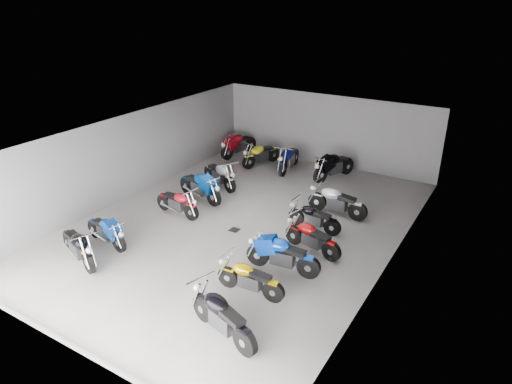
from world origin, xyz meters
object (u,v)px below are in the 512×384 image
(motorcycle_left_d, at_px, (178,203))
(motorcycle_back_d, at_px, (334,166))
(motorcycle_right_a, at_px, (222,317))
(motorcycle_left_e, at_px, (200,186))
(drain_grate, at_px, (234,230))
(motorcycle_left_b, at_px, (106,231))
(motorcycle_right_e, at_px, (313,218))
(motorcycle_back_b, at_px, (261,154))
(motorcycle_right_f, at_px, (337,201))
(motorcycle_right_d, at_px, (312,238))
(motorcycle_right_c, at_px, (282,255))
(motorcycle_left_a, at_px, (78,246))
(motorcycle_back_c, at_px, (289,158))
(motorcycle_left_f, at_px, (220,175))
(motorcycle_right_b, at_px, (249,278))
(motorcycle_back_a, at_px, (238,145))

(motorcycle_left_d, distance_m, motorcycle_back_d, 6.96)
(motorcycle_right_a, bearing_deg, motorcycle_left_e, 57.83)
(drain_grate, bearing_deg, motorcycle_back_d, 80.11)
(motorcycle_left_b, distance_m, motorcycle_right_e, 6.65)
(motorcycle_back_b, bearing_deg, drain_grate, 129.96)
(motorcycle_left_e, xyz_separation_m, motorcycle_right_f, (4.90, 1.47, -0.02))
(motorcycle_right_d, bearing_deg, motorcycle_back_b, 54.54)
(motorcycle_right_e, height_order, motorcycle_back_d, motorcycle_back_d)
(motorcycle_right_c, bearing_deg, motorcycle_left_d, 69.26)
(motorcycle_left_d, bearing_deg, motorcycle_left_a, -0.60)
(motorcycle_right_f, height_order, motorcycle_back_c, motorcycle_back_c)
(motorcycle_left_f, bearing_deg, motorcycle_back_d, 154.70)
(motorcycle_right_c, distance_m, motorcycle_right_d, 1.43)
(motorcycle_right_a, relative_size, motorcycle_back_d, 0.96)
(motorcycle_left_a, relative_size, motorcycle_left_b, 1.07)
(motorcycle_left_e, relative_size, motorcycle_back_d, 1.01)
(motorcycle_left_b, bearing_deg, motorcycle_left_f, -173.39)
(motorcycle_left_b, relative_size, motorcycle_back_c, 0.86)
(motorcycle_left_b, bearing_deg, motorcycle_left_a, 14.07)
(motorcycle_right_d, relative_size, motorcycle_back_b, 0.96)
(motorcycle_left_e, bearing_deg, motorcycle_left_d, 17.33)
(motorcycle_right_d, bearing_deg, motorcycle_right_b, -177.90)
(motorcycle_back_a, bearing_deg, motorcycle_left_e, 117.44)
(drain_grate, height_order, motorcycle_left_d, motorcycle_left_d)
(motorcycle_back_a, bearing_deg, motorcycle_back_c, -179.11)
(motorcycle_left_f, distance_m, motorcycle_right_d, 5.96)
(motorcycle_back_a, height_order, motorcycle_back_c, motorcycle_back_a)
(motorcycle_right_e, relative_size, motorcycle_back_b, 0.91)
(motorcycle_right_a, xyz_separation_m, motorcycle_back_b, (-5.02, 10.16, -0.01))
(drain_grate, height_order, motorcycle_right_b, motorcycle_right_b)
(drain_grate, relative_size, motorcycle_right_f, 0.14)
(motorcycle_right_a, bearing_deg, motorcycle_back_d, 25.04)
(motorcycle_right_a, height_order, motorcycle_back_a, motorcycle_back_a)
(motorcycle_left_d, xyz_separation_m, motorcycle_right_f, (4.81, 2.92, 0.05))
(drain_grate, relative_size, motorcycle_back_a, 0.14)
(motorcycle_back_d, bearing_deg, motorcycle_right_d, 126.39)
(motorcycle_left_b, height_order, motorcycle_left_d, same)
(motorcycle_right_f, bearing_deg, motorcycle_left_f, 91.92)
(motorcycle_left_f, distance_m, motorcycle_right_c, 6.49)
(motorcycle_left_e, height_order, motorcycle_right_a, motorcycle_left_e)
(motorcycle_right_a, bearing_deg, motorcycle_left_a, 102.34)
(motorcycle_right_f, bearing_deg, motorcycle_left_b, 137.94)
(motorcycle_left_d, relative_size, motorcycle_right_a, 0.92)
(motorcycle_left_f, relative_size, motorcycle_right_c, 0.94)
(motorcycle_right_e, bearing_deg, motorcycle_right_b, -177.77)
(motorcycle_left_d, relative_size, motorcycle_back_c, 0.86)
(motorcycle_left_f, relative_size, motorcycle_right_a, 0.96)
(motorcycle_left_e, relative_size, motorcycle_right_d, 1.13)
(motorcycle_back_c, bearing_deg, motorcycle_back_d, 174.95)
(motorcycle_left_a, relative_size, motorcycle_right_c, 0.95)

